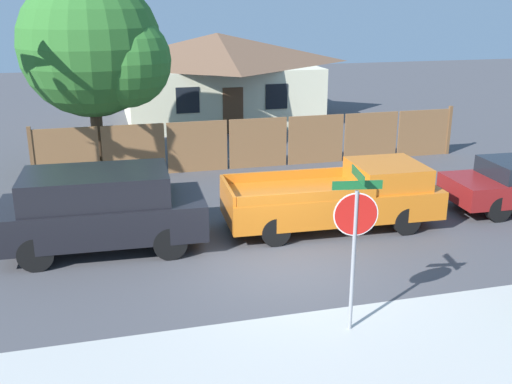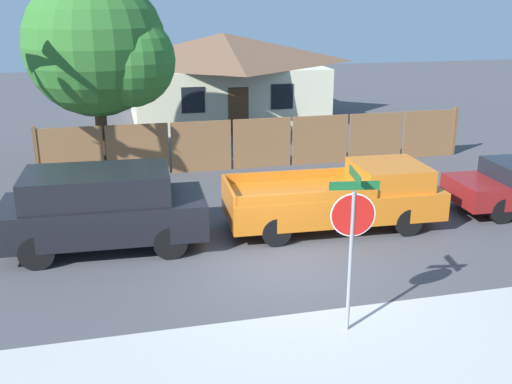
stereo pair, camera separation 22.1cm
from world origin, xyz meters
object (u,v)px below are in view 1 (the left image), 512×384
Objects in this scene: red_suv at (102,208)px; orange_pickup at (340,197)px; oak_tree at (98,49)px; stop_sign at (355,225)px; house at (218,75)px.

red_suv is 0.86× the size of orange_pickup.
oak_tree is 2.20× the size of stop_sign.
orange_pickup is 5.24m from stop_sign.
oak_tree is at bearing 117.99° from stop_sign.
stop_sign is (-1.55, -19.83, -0.14)m from house.
house is 1.71× the size of orange_pickup.
red_suv reaches higher than orange_pickup.
stop_sign is at bearing -107.66° from orange_pickup.
house is 16.12m from red_suv.
oak_tree is 1.18× the size of orange_pickup.
stop_sign is at bearing -94.46° from house.
oak_tree is at bearing 90.58° from red_suv.
house is at bearing 93.08° from orange_pickup.
orange_pickup is at bearing -51.00° from oak_tree.
stop_sign is at bearing -71.46° from oak_tree.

